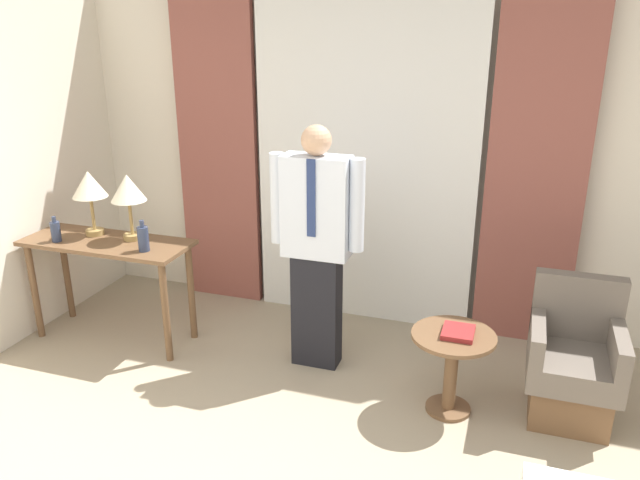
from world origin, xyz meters
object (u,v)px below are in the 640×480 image
object	(u,v)px
table_lamp_right	(128,191)
book	(458,332)
bottle_by_lamp	(56,231)
bottle_near_edge	(143,238)
side_table	(452,359)
desk	(108,258)
table_lamp_left	(89,187)
person	(317,241)
armchair	(572,366)

from	to	relation	value
table_lamp_right	book	size ratio (longest dim) A/B	2.28
table_lamp_right	bottle_by_lamp	xyz separation A→B (m)	(-0.49, -0.21, -0.29)
bottle_near_edge	side_table	size ratio (longest dim) A/B	0.42
desk	table_lamp_left	world-z (taller)	table_lamp_left
person	armchair	distance (m)	1.75
bottle_by_lamp	book	world-z (taller)	bottle_by_lamp
person	book	world-z (taller)	person
armchair	book	distance (m)	0.73
table_lamp_right	book	xyz separation A→B (m)	(2.37, -0.24, -0.60)
table_lamp_left	table_lamp_right	size ratio (longest dim) A/B	1.00
book	side_table	bearing A→B (deg)	-168.04
table_lamp_right	side_table	size ratio (longest dim) A/B	0.91
bottle_by_lamp	book	bearing A→B (deg)	-0.62
table_lamp_right	bottle_near_edge	world-z (taller)	table_lamp_right
armchair	table_lamp_right	bearing A→B (deg)	179.18
table_lamp_right	armchair	distance (m)	3.14
table_lamp_left	person	distance (m)	1.73
table_lamp_left	armchair	size ratio (longest dim) A/B	0.57
book	person	bearing A→B (deg)	163.89
table_lamp_right	person	size ratio (longest dim) A/B	0.29
book	armchair	bearing A→B (deg)	16.48
desk	bottle_by_lamp	distance (m)	0.41
desk	armchair	xyz separation A→B (m)	(3.20, 0.05, -0.32)
armchair	side_table	size ratio (longest dim) A/B	1.59
table_lamp_right	side_table	distance (m)	2.48
bottle_near_edge	person	world-z (taller)	person
person	side_table	size ratio (longest dim) A/B	3.17
table_lamp_left	bottle_near_edge	bearing A→B (deg)	-18.43
bottle_by_lamp	person	size ratio (longest dim) A/B	0.11
person	side_table	xyz separation A→B (m)	(0.95, -0.29, -0.55)
desk	person	bearing A→B (deg)	4.86
desk	table_lamp_left	bearing A→B (deg)	150.91
table_lamp_right	person	world-z (taller)	person
bottle_by_lamp	armchair	size ratio (longest dim) A/B	0.22
desk	side_table	xyz separation A→B (m)	(2.51, -0.16, -0.29)
bottle_near_edge	side_table	distance (m)	2.19
table_lamp_right	side_table	bearing A→B (deg)	-5.99
bottle_near_edge	armchair	world-z (taller)	bottle_near_edge
table_lamp_right	armchair	world-z (taller)	table_lamp_right
person	book	xyz separation A→B (m)	(0.98, -0.28, -0.36)
bottle_by_lamp	side_table	bearing A→B (deg)	-0.72
person	book	bearing A→B (deg)	-16.11
armchair	bottle_near_edge	bearing A→B (deg)	-177.25
table_lamp_right	bottle_near_edge	distance (m)	0.39
table_lamp_right	bottle_near_edge	xyz separation A→B (m)	(0.21, -0.18, -0.27)
desk	table_lamp_right	xyz separation A→B (m)	(0.16, 0.09, 0.49)
desk	table_lamp_right	distance (m)	0.53
person	table_lamp_left	bearing A→B (deg)	-178.62
book	desk	bearing A→B (deg)	176.60
desk	table_lamp_right	world-z (taller)	table_lamp_right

